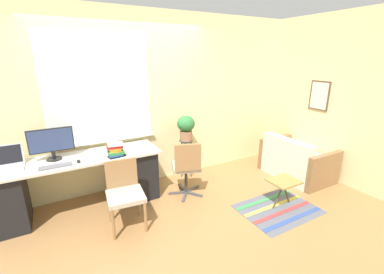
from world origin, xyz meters
TOP-DOWN VIEW (x-y plane):
  - ground_plane at (0.00, 0.00)m, footprint 14.00×14.00m
  - wall_back_with_window at (-0.02, 0.70)m, footprint 9.00×0.12m
  - wall_right_with_picture at (3.06, -0.00)m, footprint 0.08×9.00m
  - desk at (-0.82, 0.31)m, footprint 2.14×0.62m
  - laptop at (-1.58, 0.36)m, footprint 0.34×0.32m
  - monitor at (-1.09, 0.40)m, footprint 0.52×0.19m
  - keyboard at (-1.09, 0.13)m, footprint 0.36×0.11m
  - mouse at (-0.83, 0.14)m, footprint 0.04×0.07m
  - book_stack at (-0.37, 0.11)m, footprint 0.24×0.17m
  - desk_chair_wooden at (-0.40, -0.33)m, footprint 0.47×0.47m
  - office_chair_swivel at (0.59, -0.08)m, footprint 0.53×0.55m
  - couch_loveseat at (2.57, -0.41)m, footprint 0.74×1.13m
  - plant_stand at (0.85, 0.43)m, footprint 0.22×0.22m
  - potted_plant at (0.85, 0.43)m, footprint 0.29×0.29m
  - floor_rug_striped at (1.52, -1.03)m, footprint 1.06×0.78m
  - folding_stool at (1.64, -0.98)m, footprint 0.40×0.34m

SIDE VIEW (x-z plane):
  - ground_plane at x=0.00m, z-range 0.00..0.00m
  - floor_rug_striped at x=1.52m, z-range 0.00..0.01m
  - couch_loveseat at x=2.57m, z-range -0.10..0.62m
  - folding_stool at x=1.64m, z-range 0.16..0.55m
  - desk at x=-0.82m, z-range 0.03..0.78m
  - desk_chair_wooden at x=-0.40m, z-range 0.04..0.86m
  - office_chair_swivel at x=0.59m, z-range 0.04..0.91m
  - plant_stand at x=0.85m, z-range 0.24..0.94m
  - keyboard at x=-1.09m, z-range 0.75..0.77m
  - mouse at x=-0.83m, z-range 0.75..0.79m
  - laptop at x=-1.58m, z-range 0.68..0.94m
  - book_stack at x=-0.37m, z-range 0.75..0.94m
  - potted_plant at x=0.85m, z-range 0.73..1.14m
  - monitor at x=-1.09m, z-range 0.77..1.19m
  - wall_right_with_picture at x=3.06m, z-range 0.00..2.70m
  - wall_back_with_window at x=-0.02m, z-range 0.01..2.71m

